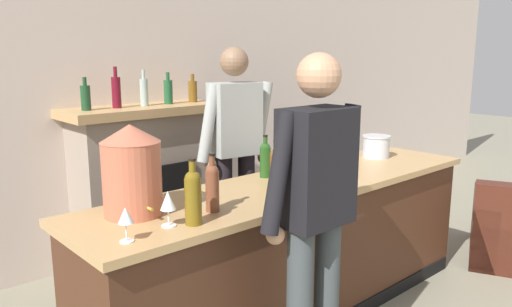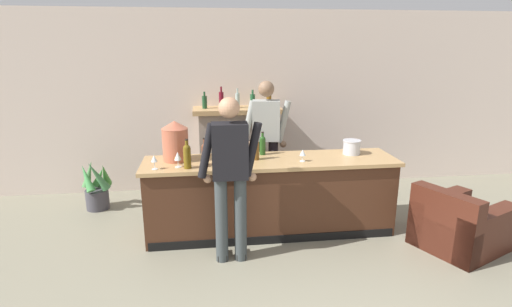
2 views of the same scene
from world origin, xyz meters
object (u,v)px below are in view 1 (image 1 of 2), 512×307
object	(u,v)px
fireplace_stone	(146,183)
wine_glass_back_row	(168,202)
wine_bottle_cabernet_heavy	(212,186)
wine_bottle_port_short	(276,166)
wine_glass_near_bucket	(126,217)
person_bartender	(235,155)
ice_bucket_steel	(376,146)
wine_bottle_rose_blush	(193,195)
wine_bottle_riesling_slim	(265,158)
person_customer	(315,215)
copper_dispenser	(132,170)
wine_glass_front_left	(347,162)

from	to	relation	value
fireplace_stone	wine_glass_back_row	world-z (taller)	fireplace_stone
wine_bottle_cabernet_heavy	wine_bottle_port_short	world-z (taller)	wine_bottle_cabernet_heavy
fireplace_stone	wine_glass_near_bucket	xyz separation A→B (m)	(-1.04, -1.68, 0.36)
person_bartender	wine_glass_near_bucket	bearing A→B (deg)	-146.75
ice_bucket_steel	person_bartender	bearing A→B (deg)	150.05
ice_bucket_steel	wine_bottle_rose_blush	world-z (taller)	wine_bottle_rose_blush
wine_glass_back_row	wine_bottle_riesling_slim	bearing A→B (deg)	21.46
person_customer	wine_glass_back_row	bearing A→B (deg)	140.57
wine_bottle_riesling_slim	wine_glass_back_row	size ratio (longest dim) A/B	1.63
wine_bottle_rose_blush	ice_bucket_steel	bearing A→B (deg)	9.50
copper_dispenser	wine_glass_near_bucket	bearing A→B (deg)	-122.95
fireplace_stone	wine_glass_front_left	distance (m)	1.74
wine_bottle_port_short	wine_glass_back_row	world-z (taller)	wine_bottle_port_short
wine_glass_near_bucket	wine_glass_front_left	bearing A→B (deg)	3.09
wine_bottle_rose_blush	wine_bottle_riesling_slim	world-z (taller)	wine_bottle_rose_blush
person_bartender	wine_bottle_cabernet_heavy	world-z (taller)	person_bartender
wine_bottle_cabernet_heavy	wine_bottle_riesling_slim	size ratio (longest dim) A/B	1.09
person_bartender	wine_glass_back_row	size ratio (longest dim) A/B	10.16
wine_glass_back_row	wine_glass_near_bucket	bearing A→B (deg)	-168.49
wine_bottle_riesling_slim	wine_glass_back_row	world-z (taller)	wine_bottle_riesling_slim
wine_glass_back_row	wine_bottle_port_short	bearing A→B (deg)	11.55
wine_glass_near_bucket	wine_glass_back_row	xyz separation A→B (m)	(0.25, 0.05, 0.01)
wine_bottle_cabernet_heavy	wine_glass_back_row	world-z (taller)	wine_bottle_cabernet_heavy
ice_bucket_steel	wine_bottle_cabernet_heavy	xyz separation A→B (m)	(-1.80, -0.23, 0.05)
wine_bottle_rose_blush	wine_glass_near_bucket	size ratio (longest dim) A/B	2.06
wine_glass_near_bucket	person_customer	bearing A→B (deg)	-26.63
wine_glass_front_left	wine_bottle_riesling_slim	bearing A→B (deg)	139.59
person_bartender	wine_bottle_cabernet_heavy	xyz separation A→B (m)	(-0.82, -0.80, 0.07)
person_bartender	wine_bottle_riesling_slim	bearing A→B (deg)	-104.01
wine_bottle_port_short	person_customer	bearing A→B (deg)	-118.84
ice_bucket_steel	wine_glass_back_row	xyz separation A→B (m)	(-2.10, -0.28, 0.03)
wine_glass_front_left	fireplace_stone	bearing A→B (deg)	111.42
copper_dispenser	ice_bucket_steel	xyz separation A→B (m)	(2.14, 0.00, -0.15)
wine_glass_back_row	fireplace_stone	bearing A→B (deg)	63.97
fireplace_stone	wine_bottle_rose_blush	world-z (taller)	fireplace_stone
copper_dispenser	wine_glass_back_row	xyz separation A→B (m)	(0.04, -0.27, -0.11)
wine_bottle_cabernet_heavy	ice_bucket_steel	bearing A→B (deg)	7.37
person_customer	wine_bottle_cabernet_heavy	xyz separation A→B (m)	(-0.25, 0.49, 0.09)
wine_bottle_rose_blush	wine_glass_back_row	size ratio (longest dim) A/B	1.87
ice_bucket_steel	wine_bottle_port_short	distance (m)	1.21
person_customer	copper_dispenser	xyz separation A→B (m)	(-0.58, 0.72, 0.19)
wine_glass_front_left	wine_glass_back_row	bearing A→B (deg)	-178.41
wine_bottle_rose_blush	wine_glass_near_bucket	xyz separation A→B (m)	(-0.35, 0.01, -0.03)
person_bartender	wine_bottle_port_short	size ratio (longest dim) A/B	6.10
person_bartender	wine_glass_front_left	world-z (taller)	person_bartender
fireplace_stone	wine_glass_back_row	distance (m)	1.85
copper_dispenser	wine_glass_back_row	size ratio (longest dim) A/B	2.68
copper_dispenser	wine_bottle_cabernet_heavy	distance (m)	0.42
person_customer	wine_bottle_cabernet_heavy	size ratio (longest dim) A/B	5.61
person_bartender	wine_glass_front_left	distance (m)	0.86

